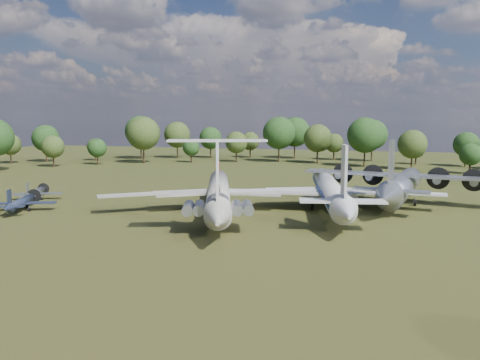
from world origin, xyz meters
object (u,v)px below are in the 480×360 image
(tu104_jet, at_px, (330,194))
(small_prop_northwest, at_px, (35,195))
(an12_transport, at_px, (401,189))
(small_prop_west, at_px, (21,205))
(person_on_il62, at_px, (218,189))
(il62_airliner, at_px, (218,197))

(tu104_jet, bearing_deg, small_prop_northwest, 175.89)
(an12_transport, relative_size, small_prop_west, 2.69)
(person_on_il62, bearing_deg, il62_airliner, -76.37)
(an12_transport, distance_m, small_prop_northwest, 65.90)
(il62_airliner, height_order, small_prop_west, il62_airliner)
(il62_airliner, relative_size, an12_transport, 1.27)
(il62_airliner, distance_m, person_on_il62, 13.93)
(il62_airliner, height_order, person_on_il62, person_on_il62)
(small_prop_west, bearing_deg, person_on_il62, -30.18)
(tu104_jet, height_order, small_prop_northwest, tu104_jet)
(il62_airliner, relative_size, person_on_il62, 25.80)
(small_prop_west, bearing_deg, small_prop_northwest, 96.20)
(il62_airliner, xyz_separation_m, an12_transport, (28.17, 16.18, 0.14))
(small_prop_west, bearing_deg, il62_airliner, -7.85)
(small_prop_west, distance_m, small_prop_northwest, 10.76)
(tu104_jet, bearing_deg, il62_airliner, -165.93)
(small_prop_west, height_order, person_on_il62, person_on_il62)
(il62_airliner, bearing_deg, small_prop_west, 175.98)
(small_prop_west, xyz_separation_m, small_prop_northwest, (-5.19, 9.43, -0.12))
(an12_transport, distance_m, small_prop_west, 63.82)
(small_prop_west, relative_size, person_on_il62, 7.56)
(tu104_jet, xyz_separation_m, an12_transport, (11.51, 8.31, 0.11))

